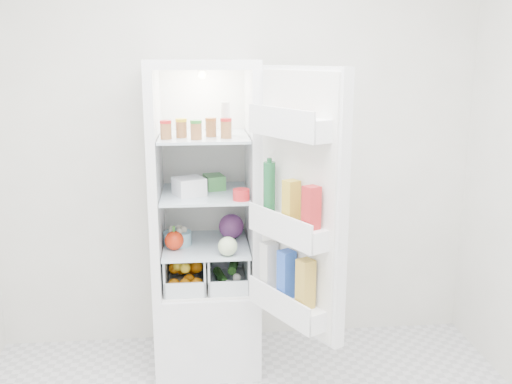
{
  "coord_description": "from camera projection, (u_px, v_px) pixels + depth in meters",
  "views": [
    {
      "loc": [
        -0.21,
        -2.0,
        1.82
      ],
      "look_at": [
        0.07,
        0.95,
        1.11
      ],
      "focal_mm": 40.0,
      "sensor_mm": 36.0,
      "label": 1
    }
  ],
  "objects": [
    {
      "name": "bell_pepper",
      "position": [
        174.0,
        241.0,
        3.22
      ],
      "size": [
        0.11,
        0.11,
        0.11
      ],
      "primitive_type": "sphere",
      "color": "red",
      "rests_on": "shelf_low"
    },
    {
      "name": "citrus_pile",
      "position": [
        186.0,
        273.0,
        3.34
      ],
      "size": [
        0.2,
        0.31,
        0.16
      ],
      "color": "orange",
      "rests_on": "refrigerator"
    },
    {
      "name": "red_cabbage",
      "position": [
        231.0,
        226.0,
        3.42
      ],
      "size": [
        0.15,
        0.15,
        0.15
      ],
      "primitive_type": "sphere",
      "color": "#4C1D55",
      "rests_on": "shelf_low"
    },
    {
      "name": "squeeze_bottle",
      "position": [
        225.0,
        119.0,
        3.14
      ],
      "size": [
        0.06,
        0.06,
        0.18
      ],
      "primitive_type": "cylinder",
      "rotation": [
        0.0,
        0.0,
        0.15
      ],
      "color": "white",
      "rests_on": "shelf_top"
    },
    {
      "name": "tin_red",
      "position": [
        241.0,
        195.0,
        3.08
      ],
      "size": [
        0.09,
        0.09,
        0.06
      ],
      "primitive_type": "cylinder",
      "rotation": [
        0.0,
        0.0,
        -0.03
      ],
      "color": "red",
      "rests_on": "shelf_mid"
    },
    {
      "name": "crisper_left",
      "position": [
        186.0,
        267.0,
        3.35
      ],
      "size": [
        0.23,
        0.46,
        0.22
      ],
      "primitive_type": null,
      "color": "silver",
      "rests_on": "refrigerator"
    },
    {
      "name": "tub_white",
      "position": [
        189.0,
        186.0,
        3.19
      ],
      "size": [
        0.2,
        0.2,
        0.1
      ],
      "primitive_type": "cube",
      "rotation": [
        0.0,
        0.0,
        0.4
      ],
      "color": "white",
      "rests_on": "shelf_mid"
    },
    {
      "name": "salad_bag",
      "position": [
        228.0,
        246.0,
        3.13
      ],
      "size": [
        0.11,
        0.11,
        0.11
      ],
      "primitive_type": "sphere",
      "color": "beige",
      "rests_on": "shelf_low"
    },
    {
      "name": "crisper_right",
      "position": [
        227.0,
        265.0,
        3.38
      ],
      "size": [
        0.23,
        0.46,
        0.22
      ],
      "primitive_type": null,
      "color": "silver",
      "rests_on": "refrigerator"
    },
    {
      "name": "room_walls",
      "position": [
        262.0,
        123.0,
        2.01
      ],
      "size": [
        3.02,
        3.02,
        2.61
      ],
      "color": "silver",
      "rests_on": "ground"
    },
    {
      "name": "shelf_mid",
      "position": [
        205.0,
        194.0,
        3.26
      ],
      "size": [
        0.49,
        0.53,
        0.02
      ],
      "primitive_type": "cube",
      "color": "silver",
      "rests_on": "refrigerator"
    },
    {
      "name": "refrigerator",
      "position": [
        206.0,
        254.0,
        3.41
      ],
      "size": [
        0.6,
        0.6,
        1.8
      ],
      "color": "white",
      "rests_on": "ground"
    },
    {
      "name": "mushroom_bowl",
      "position": [
        177.0,
        238.0,
        3.31
      ],
      "size": [
        0.21,
        0.21,
        0.08
      ],
      "primitive_type": "cylinder",
      "rotation": [
        0.0,
        0.0,
        -0.38
      ],
      "color": "#94CADD",
      "rests_on": "shelf_low"
    },
    {
      "name": "condiment_jars",
      "position": [
        196.0,
        130.0,
        3.06
      ],
      "size": [
        0.38,
        0.16,
        0.08
      ],
      "color": "#B21919",
      "rests_on": "shelf_top"
    },
    {
      "name": "veg_pile",
      "position": [
        228.0,
        273.0,
        3.39
      ],
      "size": [
        0.16,
        0.3,
        0.1
      ],
      "color": "#1D4C19",
      "rests_on": "refrigerator"
    },
    {
      "name": "foil_tray",
      "position": [
        198.0,
        182.0,
        3.43
      ],
      "size": [
        0.19,
        0.15,
        0.04
      ],
      "primitive_type": "cube",
      "rotation": [
        0.0,
        0.0,
        -0.08
      ],
      "color": "silver",
      "rests_on": "shelf_mid"
    },
    {
      "name": "tub_green",
      "position": [
        214.0,
        182.0,
        3.34
      ],
      "size": [
        0.13,
        0.16,
        0.08
      ],
      "primitive_type": "cube",
      "rotation": [
        0.0,
        0.0,
        0.23
      ],
      "color": "#418F45",
      "rests_on": "shelf_mid"
    },
    {
      "name": "shelf_low",
      "position": [
        206.0,
        245.0,
        3.33
      ],
      "size": [
        0.49,
        0.53,
        0.01
      ],
      "primitive_type": "cube",
      "color": "silver",
      "rests_on": "refrigerator"
    },
    {
      "name": "fridge_door",
      "position": [
        297.0,
        209.0,
        2.77
      ],
      "size": [
        0.41,
        0.56,
        1.3
      ],
      "rotation": [
        0.0,
        0.0,
        2.07
      ],
      "color": "white",
      "rests_on": "refrigerator"
    },
    {
      "name": "shelf_top",
      "position": [
        204.0,
        136.0,
        3.18
      ],
      "size": [
        0.49,
        0.53,
        0.02
      ],
      "primitive_type": "cube",
      "color": "silver",
      "rests_on": "refrigerator"
    }
  ]
}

